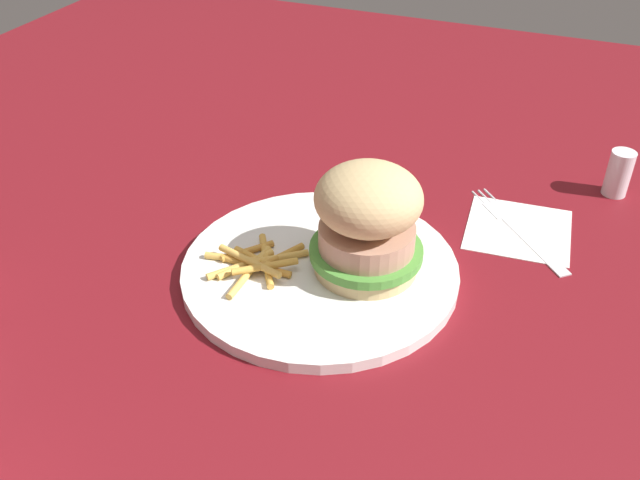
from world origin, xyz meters
TOP-DOWN VIEW (x-y plane):
  - ground_plane at (0.00, 0.00)m, footprint 1.60×1.60m
  - plate at (-0.01, 0.01)m, footprint 0.27×0.27m
  - sandwich at (-0.05, 0.00)m, footprint 0.11×0.11m
  - fries_pile at (0.05, 0.04)m, footprint 0.10×0.10m
  - napkin at (-0.18, -0.14)m, footprint 0.12×0.12m
  - fork at (-0.18, -0.14)m, footprint 0.13×0.14m
  - salt_shaker at (-0.27, -0.26)m, footprint 0.03×0.03m

SIDE VIEW (x-z plane):
  - ground_plane at x=0.00m, z-range 0.00..0.00m
  - napkin at x=-0.18m, z-range 0.00..0.00m
  - fork at x=-0.18m, z-range 0.00..0.01m
  - plate at x=-0.01m, z-range 0.00..0.01m
  - fries_pile at x=0.05m, z-range 0.01..0.02m
  - salt_shaker at x=-0.27m, z-range 0.00..0.06m
  - sandwich at x=-0.05m, z-range 0.01..0.12m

